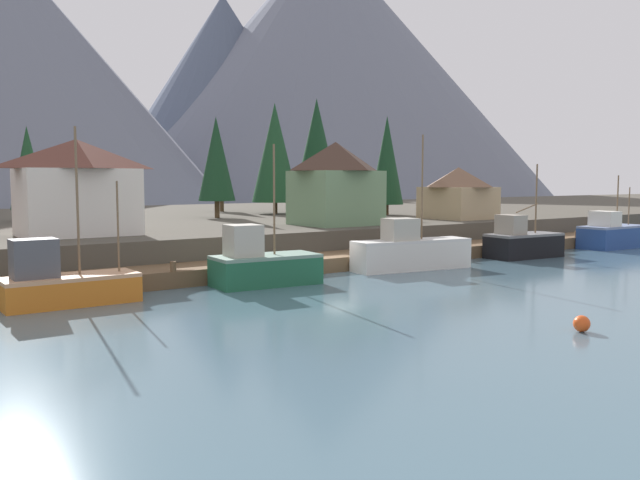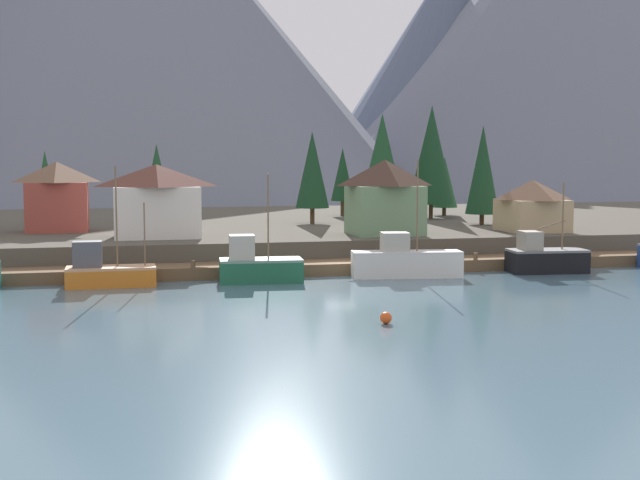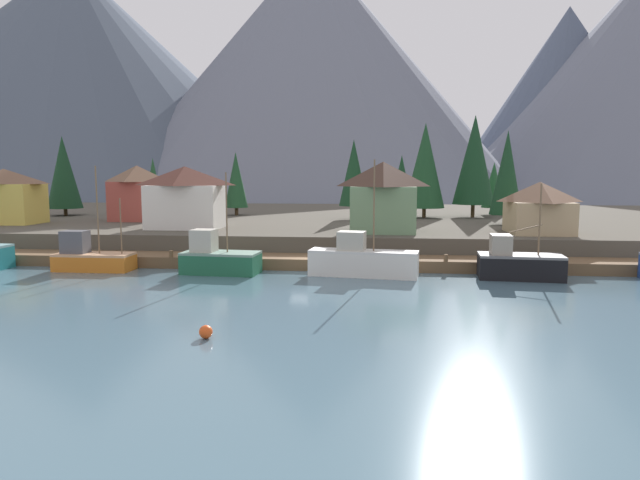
{
  "view_description": "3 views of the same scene",
  "coord_description": "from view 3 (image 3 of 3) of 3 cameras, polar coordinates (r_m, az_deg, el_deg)",
  "views": [
    {
      "loc": [
        -27.39,
        -36.25,
        6.37
      ],
      "look_at": [
        -0.31,
        1.77,
        2.12
      ],
      "focal_mm": 37.37,
      "sensor_mm": 36.0,
      "label": 1
    },
    {
      "loc": [
        -17.29,
        -66.48,
        9.49
      ],
      "look_at": [
        -0.94,
        3.34,
        2.69
      ],
      "focal_mm": 47.34,
      "sensor_mm": 36.0,
      "label": 2
    },
    {
      "loc": [
        6.14,
        -47.64,
        8.48
      ],
      "look_at": [
        1.05,
        2.66,
        2.41
      ],
      "focal_mm": 31.6,
      "sensor_mm": 36.0,
      "label": 3
    }
  ],
  "objects": [
    {
      "name": "shoreline_bank",
      "position": [
        80.2,
        1.36,
        1.68
      ],
      "size": [
        400.0,
        56.0,
        2.5
      ],
      "primitive_type": "cube",
      "color": "#4C473D",
      "rests_on": "ground_plane"
    },
    {
      "name": "dock",
      "position": [
        50.64,
        -1.26,
        -2.21
      ],
      "size": [
        80.0,
        4.0,
        1.6
      ],
      "color": "brown",
      "rests_on": "ground_plane"
    },
    {
      "name": "conifer_far_right",
      "position": [
        84.11,
        8.26,
        6.24
      ],
      "size": [
        2.95,
        2.95,
        8.55
      ],
      "color": "#4C3823",
      "rests_on": "shoreline_bank"
    },
    {
      "name": "conifer_near_left",
      "position": [
        78.26,
        15.36,
        7.83
      ],
      "size": [
        5.49,
        5.49,
        13.55
      ],
      "color": "#4C3823",
      "rests_on": "shoreline_bank"
    },
    {
      "name": "house_yellow",
      "position": [
        75.65,
        -29.26,
        3.93
      ],
      "size": [
        8.14,
        5.15,
        6.41
      ],
      "color": "gold",
      "rests_on": "shoreline_bank"
    },
    {
      "name": "conifer_centre",
      "position": [
        86.2,
        -24.54,
        6.26
      ],
      "size": [
        4.71,
        4.71,
        11.0
      ],
      "color": "#4C3823",
      "rests_on": "shoreline_bank"
    },
    {
      "name": "ground_plane",
      "position": [
        68.51,
        0.58,
        -0.68
      ],
      "size": [
        400.0,
        400.0,
        1.0
      ],
      "primitive_type": "cube",
      "color": "#476675"
    },
    {
      "name": "mountain_west_peak",
      "position": [
        208.73,
        -23.58,
        14.52
      ],
      "size": [
        166.56,
        166.56,
        76.65
      ],
      "primitive_type": "cone",
      "color": "#475160",
      "rests_on": "ground_plane"
    },
    {
      "name": "conifer_back_right",
      "position": [
        83.62,
        -16.52,
        5.74
      ],
      "size": [
        2.46,
        2.46,
        8.03
      ],
      "color": "#4C3823",
      "rests_on": "shoreline_bank"
    },
    {
      "name": "conifer_back_left",
      "position": [
        68.24,
        18.39,
        6.48
      ],
      "size": [
        3.67,
        3.67,
        10.77
      ],
      "color": "#4C3823",
      "rests_on": "shoreline_bank"
    },
    {
      "name": "house_white",
      "position": [
        62.18,
        -13.48,
        4.28
      ],
      "size": [
        7.95,
        5.46,
        6.64
      ],
      "color": "silver",
      "rests_on": "shoreline_bank"
    },
    {
      "name": "mountain_east_peak",
      "position": [
        202.63,
        23.57,
        12.5
      ],
      "size": [
        77.62,
        77.62,
        60.75
      ],
      "primitive_type": "cone",
      "color": "#4C566B",
      "rests_on": "ground_plane"
    },
    {
      "name": "conifer_near_right",
      "position": [
        72.31,
        3.44,
        6.81
      ],
      "size": [
        3.73,
        3.73,
        10.18
      ],
      "color": "#4C3823",
      "rests_on": "shoreline_bank"
    },
    {
      "name": "house_tan",
      "position": [
        59.45,
        21.3,
        3.13
      ],
      "size": [
        5.93,
        6.27,
        5.08
      ],
      "color": "tan",
      "rests_on": "shoreline_bank"
    },
    {
      "name": "conifer_far_left",
      "position": [
        76.36,
        10.59,
        7.42
      ],
      "size": [
        5.33,
        5.33,
        12.48
      ],
      "color": "#4C3823",
      "rests_on": "shoreline_bank"
    },
    {
      "name": "fishing_boat_black",
      "position": [
        47.77,
        19.41,
        -2.29
      ],
      "size": [
        6.7,
        3.33,
        7.63
      ],
      "rotation": [
        0.0,
        0.0,
        -0.08
      ],
      "color": "black",
      "rests_on": "ground_plane"
    },
    {
      "name": "house_red",
      "position": [
        73.89,
        -17.99,
        4.59
      ],
      "size": [
        6.05,
        5.34,
        6.85
      ],
      "color": "#9E4238",
      "rests_on": "shoreline_bank"
    },
    {
      "name": "house_green",
      "position": [
        57.06,
        6.39,
        4.43
      ],
      "size": [
        6.69,
        6.17,
        7.06
      ],
      "color": "#6B8E66",
      "rests_on": "shoreline_bank"
    },
    {
      "name": "mountain_central_peak",
      "position": [
        177.31,
        -0.68,
        16.41
      ],
      "size": [
        127.82,
        127.82,
        75.83
      ],
      "primitive_type": "cone",
      "color": "slate",
      "rests_on": "ground_plane"
    },
    {
      "name": "fishing_boat_green",
      "position": [
        48.25,
        -10.26,
        -1.9
      ],
      "size": [
        6.62,
        3.38,
        8.49
      ],
      "rotation": [
        0.0,
        0.0,
        -0.08
      ],
      "color": "#1E5B3D",
      "rests_on": "ground_plane"
    },
    {
      "name": "fishing_boat_orange",
      "position": [
        52.9,
        -22.19,
        -1.67
      ],
      "size": [
        6.62,
        2.67,
        9.05
      ],
      "rotation": [
        0.0,
        0.0,
        -0.0
      ],
      "color": "#CC6B1E",
      "rests_on": "ground_plane"
    },
    {
      "name": "conifer_mid_left",
      "position": [
        79.98,
        -8.51,
        6.04
      ],
      "size": [
        3.28,
        3.28,
        8.83
      ],
      "color": "#4C3823",
      "rests_on": "shoreline_bank"
    },
    {
      "name": "conifer_mid_right",
      "position": [
        83.56,
        17.18,
        5.34
      ],
      "size": [
        3.31,
        3.31,
        7.43
      ],
      "color": "#4C3823",
      "rests_on": "shoreline_bank"
    },
    {
      "name": "fishing_boat_white",
      "position": [
        46.38,
        4.27,
        -2.08
      ],
      "size": [
        9.12,
        3.47,
        9.52
      ],
      "rotation": [
        0.0,
        0.0,
        -0.14
      ],
      "color": "silver",
      "rests_on": "ground_plane"
    },
    {
      "name": "channel_buoy",
      "position": [
        29.84,
        -11.49,
        -9.1
      ],
      "size": [
        0.7,
        0.7,
        0.7
      ],
      "primitive_type": "sphere",
      "color": "#E04C19",
      "rests_on": "ground_plane"
    }
  ]
}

